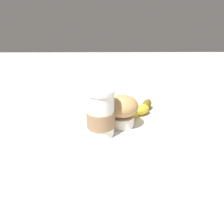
# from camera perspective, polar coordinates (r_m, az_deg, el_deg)

# --- Properties ---
(ground_plane) EXTENTS (3.00, 3.00, 0.00)m
(ground_plane) POSITION_cam_1_polar(r_m,az_deg,el_deg) (0.69, 0.00, -3.90)
(ground_plane) COLOR beige
(paper_napkin) EXTENTS (0.22, 0.22, 0.00)m
(paper_napkin) POSITION_cam_1_polar(r_m,az_deg,el_deg) (0.69, 0.00, -3.85)
(paper_napkin) COLOR white
(paper_napkin) RESTS_ON ground_plane
(coffee_cup) EXTENTS (0.08, 0.08, 0.14)m
(coffee_cup) POSITION_cam_1_polar(r_m,az_deg,el_deg) (0.62, -2.98, -0.58)
(coffee_cup) COLOR white
(coffee_cup) RESTS_ON paper_napkin
(muffin) EXTENTS (0.10, 0.10, 0.10)m
(muffin) POSITION_cam_1_polar(r_m,az_deg,el_deg) (0.68, 2.58, 0.67)
(muffin) COLOR white
(muffin) RESTS_ON paper_napkin
(banana) EXTENTS (0.15, 0.19, 0.04)m
(banana) POSITION_cam_1_polar(r_m,az_deg,el_deg) (0.76, 5.53, 0.31)
(banana) COLOR gold
(banana) RESTS_ON paper_napkin
(wooden_stirrer) EXTENTS (0.10, 0.06, 0.00)m
(wooden_stirrer) POSITION_cam_1_polar(r_m,az_deg,el_deg) (0.80, 5.80, 0.05)
(wooden_stirrer) COLOR tan
(wooden_stirrer) RESTS_ON ground_plane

